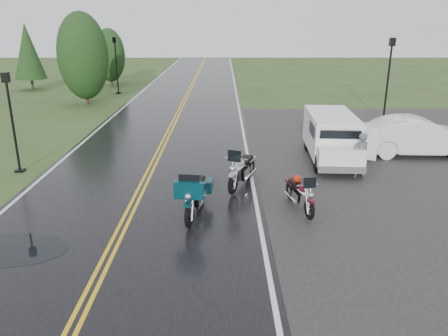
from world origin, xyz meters
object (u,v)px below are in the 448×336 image
Objects in this scene: person_at_van at (360,156)px; lamp_post_near_left at (13,123)px; lamp_post_far_left at (116,66)px; van_white at (319,148)px; sedan_white at (418,137)px; motorcycle_red at (310,201)px; lamp_post_far_right at (388,80)px; motorcycle_teal at (189,204)px; motorcycle_silver at (233,175)px.

lamp_post_near_left reaches higher than person_at_van.
lamp_post_far_left reaches higher than person_at_van.
sedan_white is (4.64, 2.25, -0.16)m from van_white.
motorcycle_red is 8.62m from sedan_white.
lamp_post_near_left is (-15.89, -2.09, 1.07)m from sedan_white.
van_white is at bearing 117.58° from sedan_white.
van_white is at bearing 63.43° from motorcycle_red.
person_at_van is 10.57m from lamp_post_far_right.
sedan_white is 1.12× the size of lamp_post_far_left.
lamp_post_near_left reaches higher than motorcycle_teal.
motorcycle_teal is 0.52× the size of sedan_white.
motorcycle_silver is 8.48m from lamp_post_near_left.
motorcycle_teal is at bearing -130.08° from van_white.
sedan_white is (7.86, 4.54, 0.08)m from motorcycle_silver.
motorcycle_red is 14.94m from lamp_post_far_right.
sedan_white is 1.05× the size of lamp_post_far_right.
motorcycle_red is 0.44× the size of lamp_post_far_right.
sedan_white is at bearing -98.39° from lamp_post_far_right.
motorcycle_teal is 1.04× the size of motorcycle_silver.
lamp_post_far_left is at bearing 102.81° from motorcycle_red.
van_white is (3.22, 2.29, 0.24)m from motorcycle_silver.
sedan_white is at bearing -151.89° from person_at_van.
person_at_van is at bearing 43.87° from motorcycle_red.
lamp_post_far_right is (5.64, 9.04, 1.36)m from van_white.
motorcycle_silver is at bearing 69.18° from motorcycle_teal.
lamp_post_far_left is at bearing 133.14° from motorcycle_silver.
person_at_van is (2.49, 3.67, 0.22)m from motorcycle_red.
person_at_van is at bearing -17.13° from van_white.
motorcycle_silver is 0.50× the size of van_white.
lamp_post_far_right reaches higher than van_white.
motorcycle_teal is at bearing -96.13° from motorcycle_silver.
sedan_white is (5.73, 6.44, 0.20)m from motorcycle_red.
lamp_post_far_left is at bearing -68.43° from person_at_van.
van_white is 11.29m from lamp_post_near_left.
motorcycle_red is 0.84× the size of motorcycle_silver.
person_at_van is (1.40, -0.52, -0.14)m from van_white.
motorcycle_teal is at bearing -126.32° from lamp_post_far_right.
sedan_white reaches higher than motorcycle_teal.
lamp_post_far_right reaches higher than sedan_white.
motorcycle_silver is (-2.12, 1.90, 0.11)m from motorcycle_red.
lamp_post_near_left is at bearing -177.38° from van_white.
lamp_post_far_right is at bearing 61.47° from van_white.
van_white is at bearing -58.22° from lamp_post_far_left.
van_white is at bearing -32.97° from person_at_van.
person_at_van reaches higher than motorcycle_teal.
lamp_post_far_left reaches higher than van_white.
lamp_post_far_left is (-13.21, 19.59, 1.35)m from person_at_van.
motorcycle_teal is 0.52× the size of van_white.
motorcycle_teal is 8.42m from lamp_post_near_left.
motorcycle_teal is 0.58× the size of lamp_post_far_left.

